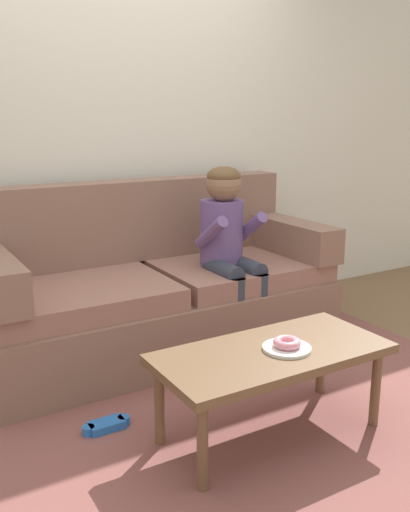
% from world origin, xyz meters
% --- Properties ---
extents(ground, '(10.00, 10.00, 0.00)m').
position_xyz_m(ground, '(0.00, 0.00, 0.00)').
color(ground, brown).
extents(wall_back, '(8.00, 0.10, 2.80)m').
position_xyz_m(wall_back, '(0.00, 1.40, 1.40)').
color(wall_back, silver).
rests_on(wall_back, ground).
extents(area_rug, '(2.87, 1.92, 0.01)m').
position_xyz_m(area_rug, '(0.00, -0.25, 0.01)').
color(area_rug, brown).
rests_on(area_rug, ground).
extents(couch, '(2.09, 0.90, 1.00)m').
position_xyz_m(couch, '(0.03, 0.85, 0.35)').
color(couch, '#846051').
rests_on(couch, ground).
extents(coffee_table, '(1.03, 0.48, 0.41)m').
position_xyz_m(coffee_table, '(0.02, -0.31, 0.37)').
color(coffee_table, brown).
rests_on(coffee_table, ground).
extents(person_child, '(0.34, 0.58, 1.10)m').
position_xyz_m(person_child, '(0.41, 0.64, 0.67)').
color(person_child, '#664C84').
rests_on(person_child, ground).
extents(plate, '(0.21, 0.21, 0.01)m').
position_xyz_m(plate, '(0.07, -0.34, 0.42)').
color(plate, white).
rests_on(plate, coffee_table).
extents(donut, '(0.15, 0.15, 0.04)m').
position_xyz_m(donut, '(0.07, -0.34, 0.45)').
color(donut, pink).
rests_on(donut, plate).
extents(toy_controller, '(0.23, 0.09, 0.05)m').
position_xyz_m(toy_controller, '(-0.60, 0.09, 0.03)').
color(toy_controller, blue).
rests_on(toy_controller, ground).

